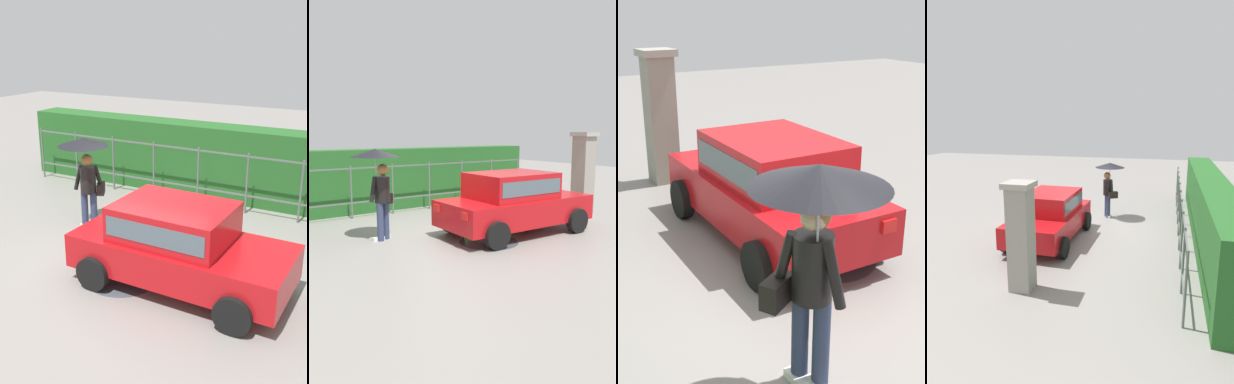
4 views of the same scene
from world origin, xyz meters
TOP-DOWN VIEW (x-y plane):
  - ground_plane at (0.00, 0.00)m, footprint 40.00×40.00m
  - car at (1.34, -0.68)m, footprint 3.77×1.92m
  - pedestrian at (-1.51, 0.63)m, footprint 1.09×1.09m
  - gate_pillar at (4.50, -0.23)m, footprint 0.60×0.60m
  - fence_section at (0.04, 3.17)m, footprint 10.18×0.05m
  - hedge_row at (0.04, 4.05)m, footprint 11.13×0.90m
  - puddle_near at (0.37, -0.95)m, footprint 1.31×1.31m

SIDE VIEW (x-z plane):
  - ground_plane at x=0.00m, z-range 0.00..0.00m
  - puddle_near at x=0.37m, z-range 0.00..0.00m
  - car at x=1.34m, z-range 0.06..1.54m
  - fence_section at x=0.04m, z-range 0.08..1.58m
  - hedge_row at x=0.04m, z-range 0.00..1.90m
  - gate_pillar at x=4.50m, z-range 0.03..2.45m
  - pedestrian at x=-1.51m, z-range 0.52..2.58m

